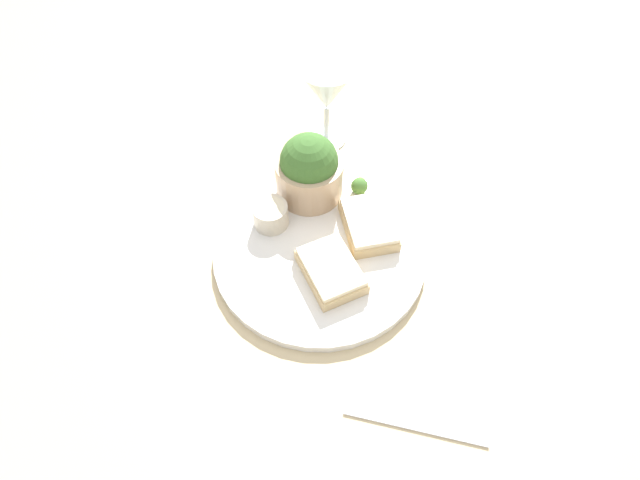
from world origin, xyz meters
The scene contains 9 objects.
ground_plane centered at (0.00, 0.00, 0.00)m, with size 4.00×4.00×0.00m, color #C6B289.
dinner_plate centered at (0.00, 0.00, 0.01)m, with size 0.30×0.30×0.01m.
salad_bowl centered at (0.10, 0.03, 0.06)m, with size 0.10×0.10×0.10m.
sauce_ramekin centered at (0.04, 0.07, 0.03)m, with size 0.05×0.05×0.04m.
cheese_toast_near centered at (-0.04, -0.02, 0.03)m, with size 0.11×0.11×0.03m.
cheese_toast_far centered at (0.04, -0.06, 0.03)m, with size 0.11×0.09×0.03m.
wine_glass centered at (0.24, 0.02, 0.10)m, with size 0.08×0.08×0.14m.
garnish centered at (0.11, -0.05, 0.03)m, with size 0.03×0.03×0.03m.
fork centered at (-0.22, -0.13, 0.00)m, with size 0.03×0.16×0.01m.
Camera 1 is at (-0.39, -0.05, 0.58)m, focal length 28.00 mm.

